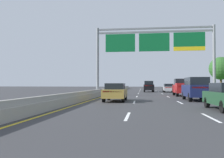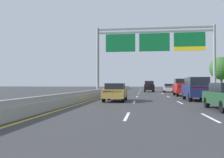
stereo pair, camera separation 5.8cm
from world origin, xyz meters
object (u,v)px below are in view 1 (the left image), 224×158
(car_silver_right_lane_sedan, at_px, (168,88))
(car_navy_right_lane_suv, at_px, (196,88))
(car_gold_left_lane_sedan, at_px, (115,92))
(overhead_sign_gantry, at_px, (154,46))
(car_black_centre_lane_suv, at_px, (149,86))
(pickup_truck_red, at_px, (182,87))
(roadside_tree_far, at_px, (221,68))

(car_silver_right_lane_sedan, bearing_deg, car_navy_right_lane_suv, -178.78)
(car_navy_right_lane_suv, distance_m, car_gold_left_lane_sedan, 7.43)
(overhead_sign_gantry, xyz_separation_m, car_silver_right_lane_sedan, (3.22, 14.15, -5.55))
(car_gold_left_lane_sedan, distance_m, car_black_centre_lane_suv, 26.45)
(car_gold_left_lane_sedan, bearing_deg, pickup_truck_red, -34.83)
(pickup_truck_red, distance_m, car_silver_right_lane_sedan, 13.54)
(pickup_truck_red, height_order, roadside_tree_far, roadside_tree_far)
(pickup_truck_red, xyz_separation_m, car_black_centre_lane_suv, (-3.90, 15.54, 0.02))
(overhead_sign_gantry, bearing_deg, car_gold_left_lane_sedan, -110.88)
(car_navy_right_lane_suv, height_order, car_gold_left_lane_sedan, car_navy_right_lane_suv)
(overhead_sign_gantry, height_order, car_black_centre_lane_suv, overhead_sign_gantry)
(car_gold_left_lane_sedan, bearing_deg, car_black_centre_lane_suv, -7.70)
(overhead_sign_gantry, distance_m, car_silver_right_lane_sedan, 15.54)
(car_gold_left_lane_sedan, bearing_deg, roadside_tree_far, -34.06)
(overhead_sign_gantry, bearing_deg, roadside_tree_far, 48.52)
(car_navy_right_lane_suv, relative_size, car_black_centre_lane_suv, 1.00)
(car_gold_left_lane_sedan, distance_m, roadside_tree_far, 29.27)
(pickup_truck_red, distance_m, car_navy_right_lane_suv, 8.95)
(overhead_sign_gantry, relative_size, pickup_truck_red, 2.77)
(overhead_sign_gantry, distance_m, roadside_tree_far, 18.85)
(car_black_centre_lane_suv, bearing_deg, car_gold_left_lane_sedan, 171.84)
(car_black_centre_lane_suv, bearing_deg, car_silver_right_lane_sedan, -119.94)
(overhead_sign_gantry, height_order, pickup_truck_red, overhead_sign_gantry)
(pickup_truck_red, xyz_separation_m, car_gold_left_lane_sedan, (-7.41, -10.67, -0.26))
(pickup_truck_red, distance_m, car_black_centre_lane_suv, 16.02)
(car_navy_right_lane_suv, distance_m, car_silver_right_lane_sedan, 22.48)
(car_gold_left_lane_sedan, bearing_deg, overhead_sign_gantry, -20.95)
(roadside_tree_far, bearing_deg, car_navy_right_lane_suv, -111.97)
(car_navy_right_lane_suv, relative_size, roadside_tree_far, 0.74)
(car_black_centre_lane_suv, bearing_deg, overhead_sign_gantry, -179.37)
(overhead_sign_gantry, bearing_deg, car_navy_right_lane_suv, -67.89)
(roadside_tree_far, bearing_deg, overhead_sign_gantry, -131.48)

